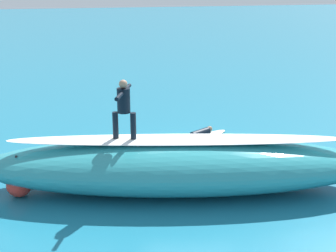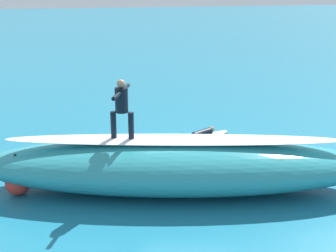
# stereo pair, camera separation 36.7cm
# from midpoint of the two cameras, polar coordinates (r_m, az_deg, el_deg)

# --- Properties ---
(ground_plane) EXTENTS (120.00, 120.00, 0.00)m
(ground_plane) POSITION_cam_midpoint_polar(r_m,az_deg,el_deg) (13.99, 2.64, -4.62)
(ground_plane) COLOR teal
(wave_crest) EXTENTS (10.17, 4.11, 1.32)m
(wave_crest) POSITION_cam_midpoint_polar(r_m,az_deg,el_deg) (12.22, 1.58, -4.72)
(wave_crest) COLOR teal
(wave_crest) RESTS_ON ground_plane
(wave_foam_lip) EXTENTS (8.43, 2.29, 0.08)m
(wave_foam_lip) POSITION_cam_midpoint_polar(r_m,az_deg,el_deg) (11.96, 1.61, -1.63)
(wave_foam_lip) COLOR white
(wave_foam_lip) RESTS_ON wave_crest
(surfboard_riding) EXTENTS (1.90, 1.03, 0.08)m
(surfboard_riding) POSITION_cam_midpoint_polar(r_m,az_deg,el_deg) (12.01, -4.48, -1.60)
(surfboard_riding) COLOR #EAE5C6
(surfboard_riding) RESTS_ON wave_crest
(surfer_riding) EXTENTS (0.56, 1.35, 1.48)m
(surfer_riding) POSITION_cam_midpoint_polar(r_m,az_deg,el_deg) (11.74, -4.59, 2.54)
(surfer_riding) COLOR black
(surfer_riding) RESTS_ON surfboard_riding
(surfboard_paddling) EXTENTS (2.36, 1.76, 0.06)m
(surfboard_paddling) POSITION_cam_midpoint_polar(r_m,az_deg,el_deg) (16.08, 4.66, -1.47)
(surfboard_paddling) COLOR #EAE5C6
(surfboard_paddling) RESTS_ON ground_plane
(surfer_paddling) EXTENTS (1.40, 1.00, 0.28)m
(surfer_paddling) POSITION_cam_midpoint_polar(r_m,az_deg,el_deg) (15.95, 4.38, -1.05)
(surfer_paddling) COLOR black
(surfer_paddling) RESTS_ON surfboard_paddling
(buoy_marker) EXTENTS (0.63, 0.63, 1.07)m
(buoy_marker) POSITION_cam_midpoint_polar(r_m,az_deg,el_deg) (12.64, -16.47, -6.39)
(buoy_marker) COLOR red
(buoy_marker) RESTS_ON ground_plane
(foam_patch_near) EXTENTS (0.83, 0.83, 0.15)m
(foam_patch_near) POSITION_cam_midpoint_polar(r_m,az_deg,el_deg) (15.92, 9.18, -1.71)
(foam_patch_near) COLOR white
(foam_patch_near) RESTS_ON ground_plane
(foam_patch_mid) EXTENTS (1.49, 1.48, 0.15)m
(foam_patch_mid) POSITION_cam_midpoint_polar(r_m,az_deg,el_deg) (15.11, 11.36, -2.92)
(foam_patch_mid) COLOR white
(foam_patch_mid) RESTS_ON ground_plane
(foam_patch_far) EXTENTS (1.31, 1.32, 0.08)m
(foam_patch_far) POSITION_cam_midpoint_polar(r_m,az_deg,el_deg) (14.51, 4.06, -3.62)
(foam_patch_far) COLOR white
(foam_patch_far) RESTS_ON ground_plane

